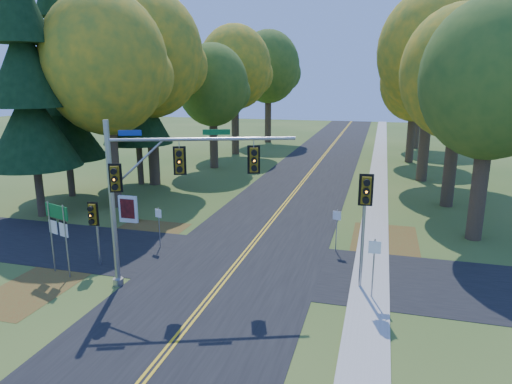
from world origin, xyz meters
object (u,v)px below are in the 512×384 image
(route_sign_cluster, at_px, (58,225))
(traffic_mast, at_px, (158,182))
(info_kiosk, at_px, (128,209))
(east_signal_pole, at_px, (365,203))

(route_sign_cluster, bearing_deg, traffic_mast, 21.65)
(traffic_mast, height_order, route_sign_cluster, traffic_mast)
(traffic_mast, bearing_deg, route_sign_cluster, 163.00)
(route_sign_cluster, bearing_deg, info_kiosk, 117.00)
(route_sign_cluster, distance_m, info_kiosk, 7.85)
(traffic_mast, relative_size, route_sign_cluster, 2.20)
(east_signal_pole, xyz_separation_m, route_sign_cluster, (-13.06, -2.00, -1.41))
(traffic_mast, xyz_separation_m, east_signal_pole, (8.20, 1.72, -0.76))
(traffic_mast, distance_m, route_sign_cluster, 5.33)
(east_signal_pole, relative_size, info_kiosk, 2.95)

